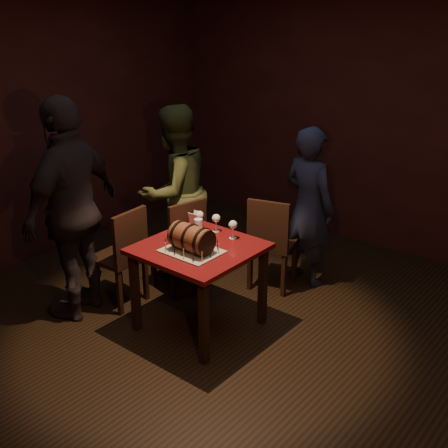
% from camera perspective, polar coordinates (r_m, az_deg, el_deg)
% --- Properties ---
extents(room_shell, '(5.04, 5.04, 2.80)m').
position_cam_1_polar(room_shell, '(4.30, -0.47, 5.40)').
color(room_shell, black).
rests_on(room_shell, ground).
extents(pub_table, '(0.90, 0.90, 0.75)m').
position_cam_1_polar(pub_table, '(4.62, -2.55, -3.51)').
color(pub_table, '#4B0C0F').
rests_on(pub_table, ground).
extents(cake_board, '(0.45, 0.35, 0.01)m').
position_cam_1_polar(cake_board, '(4.47, -3.29, -2.78)').
color(cake_board, '#A19881').
rests_on(cake_board, pub_table).
extents(barrel_cake, '(0.39, 0.23, 0.23)m').
position_cam_1_polar(barrel_cake, '(4.43, -3.33, -1.44)').
color(barrel_cake, brown).
rests_on(barrel_cake, cake_board).
extents(birthday_candles, '(0.40, 0.30, 0.09)m').
position_cam_1_polar(birthday_candles, '(4.45, -3.30, -2.24)').
color(birthday_candles, '#F2D690').
rests_on(birthday_candles, cake_board).
extents(wine_glass_left, '(0.07, 0.07, 0.16)m').
position_cam_1_polar(wine_glass_left, '(4.89, -2.51, 0.84)').
color(wine_glass_left, silver).
rests_on(wine_glass_left, pub_table).
extents(wine_glass_mid, '(0.07, 0.07, 0.16)m').
position_cam_1_polar(wine_glass_mid, '(4.81, -0.81, 0.51)').
color(wine_glass_mid, silver).
rests_on(wine_glass_mid, pub_table).
extents(wine_glass_right, '(0.07, 0.07, 0.16)m').
position_cam_1_polar(wine_glass_right, '(4.67, 0.91, -0.15)').
color(wine_glass_right, silver).
rests_on(wine_glass_right, pub_table).
extents(pint_of_ale, '(0.07, 0.07, 0.15)m').
position_cam_1_polar(pint_of_ale, '(4.75, -2.62, -0.38)').
color(pint_of_ale, silver).
rests_on(pint_of_ale, pub_table).
extents(menu_card, '(0.10, 0.05, 0.13)m').
position_cam_1_polar(menu_card, '(4.95, -2.92, 0.45)').
color(menu_card, white).
rests_on(menu_card, pub_table).
extents(chair_back, '(0.49, 0.49, 0.93)m').
position_cam_1_polar(chair_back, '(5.30, 4.79, -1.54)').
color(chair_back, black).
rests_on(chair_back, ground).
extents(chair_left_rear, '(0.47, 0.47, 0.93)m').
position_cam_1_polar(chair_left_rear, '(5.26, -4.29, -1.72)').
color(chair_left_rear, black).
rests_on(chair_left_rear, ground).
extents(chair_left_front, '(0.43, 0.43, 0.93)m').
position_cam_1_polar(chair_left_front, '(5.09, -10.18, -2.84)').
color(chair_left_front, black).
rests_on(chair_left_front, ground).
extents(person_back, '(0.62, 0.46, 1.56)m').
position_cam_1_polar(person_back, '(5.41, 8.58, 1.72)').
color(person_back, '#1C2138').
rests_on(person_back, ground).
extents(person_left_rear, '(0.70, 0.87, 1.71)m').
position_cam_1_polar(person_left_rear, '(5.56, -5.08, 3.27)').
color(person_left_rear, '#373F1F').
rests_on(person_left_rear, ground).
extents(person_left_front, '(0.74, 1.21, 1.93)m').
position_cam_1_polar(person_left_front, '(4.91, -15.11, 1.40)').
color(person_left_front, black).
rests_on(person_left_front, ground).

